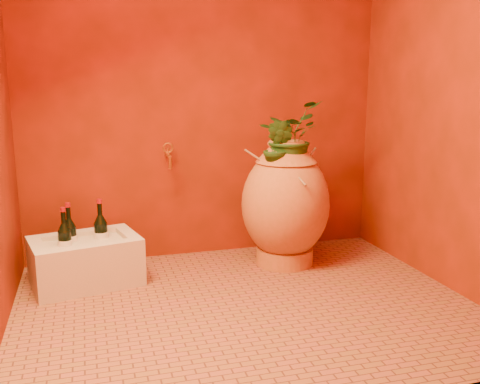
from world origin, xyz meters
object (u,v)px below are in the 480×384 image
object	(u,v)px
wine_bottle_c	(101,234)
wine_bottle_a	(65,242)
amphora	(285,203)
wine_bottle_b	(70,238)
stone_basin	(86,262)
wall_tap	(168,154)

from	to	relation	value
wine_bottle_c	wine_bottle_a	bearing A→B (deg)	-156.30
amphora	wine_bottle_b	distance (m)	1.40
stone_basin	wine_bottle_b	bearing A→B (deg)	145.62
stone_basin	wine_bottle_b	distance (m)	0.18
wine_bottle_a	wine_bottle_b	size ratio (longest dim) A/B	0.98
wine_bottle_a	wall_tap	distance (m)	0.89
wall_tap	wine_bottle_a	bearing A→B (deg)	-153.62
stone_basin	wall_tap	distance (m)	0.89
amphora	stone_basin	bearing A→B (deg)	-179.46
wine_bottle_a	amphora	bearing A→B (deg)	1.33
amphora	wine_bottle_a	distance (m)	1.42
wine_bottle_a	stone_basin	bearing A→B (deg)	10.51
wine_bottle_b	wine_bottle_c	distance (m)	0.19
amphora	stone_basin	size ratio (longest dim) A/B	1.20
wine_bottle_a	wine_bottle_c	bearing A→B (deg)	23.70
wine_bottle_b	wall_tap	size ratio (longest dim) A/B	2.01
stone_basin	wine_bottle_a	size ratio (longest dim) A/B	2.11
stone_basin	wine_bottle_c	bearing A→B (deg)	35.54
wine_bottle_a	wall_tap	bearing A→B (deg)	26.38
wine_bottle_b	wine_bottle_c	size ratio (longest dim) A/B	0.98
wine_bottle_b	wall_tap	bearing A→B (deg)	21.68
amphora	wine_bottle_c	bearing A→B (deg)	177.13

